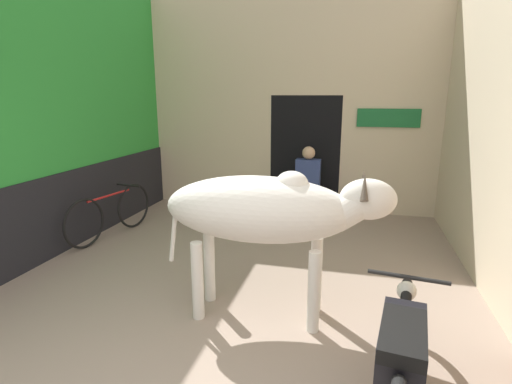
% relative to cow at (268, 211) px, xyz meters
% --- Properties ---
extents(wall_left_shopfront, '(0.25, 5.40, 3.80)m').
position_rel_cow_xyz_m(wall_left_shopfront, '(-3.10, 1.04, 0.80)').
color(wall_left_shopfront, green).
rests_on(wall_left_shopfront, ground_plane).
extents(wall_back_with_doorway, '(5.14, 0.93, 3.80)m').
position_rel_cow_xyz_m(wall_back_with_doorway, '(-0.34, 4.00, 0.56)').
color(wall_back_with_doorway, beige).
rests_on(wall_back_with_doorway, ground_plane).
extents(cow, '(2.09, 0.72, 1.45)m').
position_rel_cow_xyz_m(cow, '(0.00, 0.00, 0.00)').
color(cow, silver).
rests_on(cow, ground_plane).
extents(motorcycle_near, '(0.58, 1.88, 0.76)m').
position_rel_cow_xyz_m(motorcycle_near, '(1.10, -0.94, -0.61)').
color(motorcycle_near, black).
rests_on(motorcycle_near, ground_plane).
extents(bicycle, '(0.46, 1.67, 0.71)m').
position_rel_cow_xyz_m(bicycle, '(-2.72, 1.58, -0.68)').
color(bicycle, black).
rests_on(bicycle, ground_plane).
extents(shopkeeper_seated, '(0.41, 0.34, 1.22)m').
position_rel_cow_xyz_m(shopkeeper_seated, '(-0.02, 3.24, -0.39)').
color(shopkeeper_seated, brown).
rests_on(shopkeeper_seated, ground_plane).
extents(plastic_stool, '(0.35, 0.35, 0.44)m').
position_rel_cow_xyz_m(plastic_stool, '(0.33, 3.25, -0.80)').
color(plastic_stool, '#2856B2').
rests_on(plastic_stool, ground_plane).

